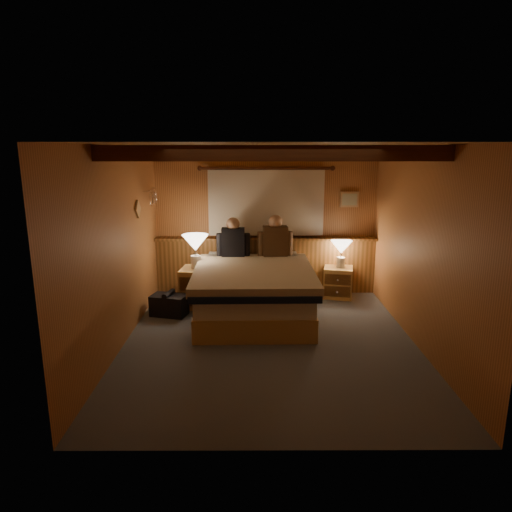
{
  "coord_description": "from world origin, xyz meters",
  "views": [
    {
      "loc": [
        -0.19,
        -5.29,
        2.36
      ],
      "look_at": [
        -0.17,
        0.4,
        1.01
      ],
      "focal_mm": 32.0,
      "sensor_mm": 36.0,
      "label": 1
    }
  ],
  "objects_px": {
    "nightstand_right": "(338,282)",
    "person_right": "(275,239)",
    "nightstand_left": "(199,287)",
    "person_left": "(233,240)",
    "lamp_left": "(195,245)",
    "bed": "(254,291)",
    "duffel_bag": "(169,305)",
    "lamp_right": "(341,249)"
  },
  "relations": [
    {
      "from": "lamp_right",
      "to": "nightstand_right",
      "type": "bearing_deg",
      "value": 177.5
    },
    {
      "from": "bed",
      "to": "person_left",
      "type": "height_order",
      "value": "person_left"
    },
    {
      "from": "nightstand_left",
      "to": "duffel_bag",
      "type": "height_order",
      "value": "nightstand_left"
    },
    {
      "from": "nightstand_right",
      "to": "lamp_left",
      "type": "relative_size",
      "value": 1.02
    },
    {
      "from": "person_left",
      "to": "lamp_left",
      "type": "bearing_deg",
      "value": -154.15
    },
    {
      "from": "bed",
      "to": "nightstand_left",
      "type": "height_order",
      "value": "bed"
    },
    {
      "from": "person_right",
      "to": "duffel_bag",
      "type": "height_order",
      "value": "person_right"
    },
    {
      "from": "lamp_right",
      "to": "person_left",
      "type": "bearing_deg",
      "value": -175.34
    },
    {
      "from": "nightstand_left",
      "to": "person_right",
      "type": "xyz_separation_m",
      "value": [
        1.16,
        0.31,
        0.69
      ]
    },
    {
      "from": "nightstand_right",
      "to": "person_right",
      "type": "height_order",
      "value": "person_right"
    },
    {
      "from": "person_right",
      "to": "duffel_bag",
      "type": "relative_size",
      "value": 1.2
    },
    {
      "from": "lamp_left",
      "to": "lamp_right",
      "type": "height_order",
      "value": "lamp_left"
    },
    {
      "from": "bed",
      "to": "person_right",
      "type": "height_order",
      "value": "person_right"
    },
    {
      "from": "lamp_right",
      "to": "duffel_bag",
      "type": "bearing_deg",
      "value": -162.6
    },
    {
      "from": "lamp_right",
      "to": "person_left",
      "type": "height_order",
      "value": "person_left"
    },
    {
      "from": "nightstand_left",
      "to": "person_right",
      "type": "relative_size",
      "value": 0.89
    },
    {
      "from": "bed",
      "to": "nightstand_left",
      "type": "relative_size",
      "value": 3.63
    },
    {
      "from": "nightstand_right",
      "to": "duffel_bag",
      "type": "distance_m",
      "value": 2.71
    },
    {
      "from": "bed",
      "to": "lamp_right",
      "type": "relative_size",
      "value": 4.89
    },
    {
      "from": "nightstand_left",
      "to": "duffel_bag",
      "type": "relative_size",
      "value": 1.06
    },
    {
      "from": "nightstand_left",
      "to": "person_left",
      "type": "bearing_deg",
      "value": 35.6
    },
    {
      "from": "lamp_right",
      "to": "person_right",
      "type": "distance_m",
      "value": 1.08
    },
    {
      "from": "nightstand_left",
      "to": "lamp_right",
      "type": "height_order",
      "value": "lamp_right"
    },
    {
      "from": "lamp_left",
      "to": "person_right",
      "type": "relative_size",
      "value": 0.77
    },
    {
      "from": "lamp_left",
      "to": "lamp_right",
      "type": "xyz_separation_m",
      "value": [
        2.26,
        0.41,
        -0.15
      ]
    },
    {
      "from": "bed",
      "to": "lamp_left",
      "type": "distance_m",
      "value": 1.13
    },
    {
      "from": "nightstand_left",
      "to": "lamp_left",
      "type": "height_order",
      "value": "lamp_left"
    },
    {
      "from": "nightstand_left",
      "to": "person_left",
      "type": "relative_size",
      "value": 0.94
    },
    {
      "from": "nightstand_right",
      "to": "duffel_bag",
      "type": "height_order",
      "value": "nightstand_right"
    },
    {
      "from": "nightstand_left",
      "to": "nightstand_right",
      "type": "relative_size",
      "value": 1.13
    },
    {
      "from": "bed",
      "to": "nightstand_left",
      "type": "xyz_separation_m",
      "value": [
        -0.83,
        0.42,
        -0.08
      ]
    },
    {
      "from": "nightstand_right",
      "to": "lamp_right",
      "type": "distance_m",
      "value": 0.56
    },
    {
      "from": "nightstand_left",
      "to": "person_right",
      "type": "height_order",
      "value": "person_right"
    },
    {
      "from": "nightstand_right",
      "to": "lamp_right",
      "type": "relative_size",
      "value": 1.19
    },
    {
      "from": "nightstand_left",
      "to": "person_left",
      "type": "height_order",
      "value": "person_left"
    },
    {
      "from": "nightstand_left",
      "to": "duffel_bag",
      "type": "distance_m",
      "value": 0.58
    },
    {
      "from": "bed",
      "to": "person_right",
      "type": "bearing_deg",
      "value": 64.4
    },
    {
      "from": "lamp_left",
      "to": "lamp_right",
      "type": "bearing_deg",
      "value": 10.3
    },
    {
      "from": "bed",
      "to": "duffel_bag",
      "type": "height_order",
      "value": "bed"
    },
    {
      "from": "bed",
      "to": "duffel_bag",
      "type": "relative_size",
      "value": 3.85
    },
    {
      "from": "nightstand_right",
      "to": "duffel_bag",
      "type": "xyz_separation_m",
      "value": [
        -2.58,
        -0.82,
        -0.09
      ]
    },
    {
      "from": "bed",
      "to": "person_right",
      "type": "xyz_separation_m",
      "value": [
        0.33,
        0.73,
        0.61
      ]
    }
  ]
}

